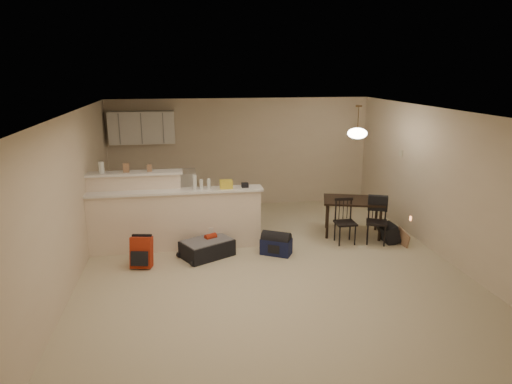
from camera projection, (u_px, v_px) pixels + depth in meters
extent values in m
plane|color=beige|center=(269.00, 263.00, 7.60)|extent=(7.00, 7.00, 0.00)
plane|color=white|center=(270.00, 112.00, 6.95)|extent=(7.00, 7.00, 0.00)
cube|color=beige|center=(241.00, 153.00, 10.61)|extent=(6.00, 0.02, 2.50)
cube|color=beige|center=(344.00, 294.00, 3.93)|extent=(6.00, 0.02, 2.50)
cube|color=beige|center=(72.00, 199.00, 6.81)|extent=(0.02, 7.00, 2.50)
cube|color=beige|center=(443.00, 184.00, 7.73)|extent=(0.02, 7.00, 2.50)
cube|color=beige|center=(176.00, 221.00, 8.09)|extent=(3.00, 0.28, 1.05)
cube|color=white|center=(175.00, 191.00, 7.95)|extent=(3.08, 0.38, 0.04)
cube|color=beige|center=(137.00, 211.00, 8.15)|extent=(1.60, 0.24, 1.35)
cube|color=white|center=(134.00, 173.00, 7.97)|extent=(1.68, 0.34, 0.04)
cube|color=white|center=(142.00, 128.00, 9.93)|extent=(1.40, 0.34, 0.70)
cube|color=white|center=(155.00, 193.00, 10.21)|extent=(1.80, 0.60, 0.90)
cube|color=beige|center=(401.00, 153.00, 9.14)|extent=(0.02, 0.12, 0.12)
cylinder|color=silver|center=(101.00, 167.00, 7.86)|extent=(0.10, 0.10, 0.20)
cube|color=#99704F|center=(126.00, 168.00, 7.93)|extent=(0.10, 0.07, 0.16)
cube|color=#99704F|center=(149.00, 168.00, 7.99)|extent=(0.08, 0.06, 0.12)
cylinder|color=silver|center=(195.00, 182.00, 7.96)|extent=(0.07, 0.07, 0.26)
cylinder|color=silver|center=(209.00, 184.00, 8.01)|extent=(0.06, 0.06, 0.18)
cube|color=#99704F|center=(226.00, 184.00, 8.06)|extent=(0.22, 0.18, 0.14)
cube|color=#99704F|center=(245.00, 185.00, 8.12)|extent=(0.12, 0.10, 0.08)
cylinder|color=silver|center=(201.00, 184.00, 7.99)|extent=(0.06, 0.06, 0.17)
cube|color=black|center=(353.00, 200.00, 8.77)|extent=(1.30, 1.05, 0.04)
cylinder|color=black|center=(327.00, 222.00, 8.64)|extent=(0.05, 0.05, 0.67)
cylinder|color=black|center=(380.00, 224.00, 8.51)|extent=(0.05, 0.05, 0.67)
cylinder|color=black|center=(327.00, 212.00, 9.22)|extent=(0.05, 0.05, 0.67)
cylinder|color=black|center=(376.00, 214.00, 9.09)|extent=(0.05, 0.05, 0.67)
cylinder|color=brown|center=(358.00, 119.00, 8.37)|extent=(0.02, 0.02, 0.50)
cylinder|color=brown|center=(359.00, 106.00, 8.31)|extent=(0.12, 0.12, 0.03)
ellipsoid|color=white|center=(357.00, 133.00, 8.44)|extent=(0.36, 0.36, 0.20)
cube|color=black|center=(207.00, 248.00, 7.85)|extent=(0.99, 0.87, 0.28)
cube|color=#AA2A13|center=(142.00, 252.00, 7.41)|extent=(0.37, 0.27, 0.50)
cube|color=#13193D|center=(276.00, 246.00, 7.94)|extent=(0.59, 0.50, 0.28)
cube|color=black|center=(389.00, 234.00, 8.50)|extent=(0.27, 0.37, 0.33)
cube|color=#99704F|center=(403.00, 238.00, 8.34)|extent=(0.05, 0.38, 0.29)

